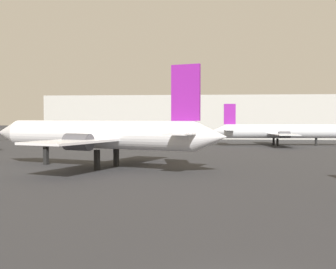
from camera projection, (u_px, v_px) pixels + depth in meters
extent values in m
cylinder|color=white|center=(98.00, 134.00, 50.12)|extent=(23.17, 10.89, 3.16)
cone|color=white|center=(8.00, 133.00, 55.82)|extent=(4.34, 4.15, 3.16)
cone|color=white|center=(211.00, 137.00, 44.43)|extent=(4.34, 4.15, 3.16)
cube|color=white|center=(107.00, 139.00, 49.64)|extent=(12.45, 23.27, 0.24)
cube|color=white|center=(190.00, 133.00, 45.36)|extent=(5.02, 8.60, 0.16)
cube|color=purple|center=(186.00, 93.00, 45.41)|extent=(3.07, 1.34, 5.78)
cylinder|color=#4C4C54|center=(78.00, 142.00, 46.00)|extent=(3.38, 2.67, 1.78)
cylinder|color=#4C4C54|center=(122.00, 138.00, 53.89)|extent=(3.38, 2.67, 1.78)
cube|color=black|center=(46.00, 156.00, 53.40)|extent=(0.63, 0.63, 2.20)
cube|color=black|center=(97.00, 160.00, 47.94)|extent=(0.63, 0.63, 2.20)
cube|color=black|center=(116.00, 157.00, 51.51)|extent=(0.63, 0.63, 2.20)
cylinder|color=silver|center=(281.00, 131.00, 89.61)|extent=(22.58, 5.23, 2.82)
cone|color=silver|center=(218.00, 131.00, 89.41)|extent=(3.39, 3.14, 2.82)
cube|color=silver|center=(276.00, 133.00, 89.61)|extent=(6.22, 21.00, 0.18)
cube|color=silver|center=(228.00, 130.00, 89.43)|extent=(2.45, 6.40, 0.12)
cube|color=purple|center=(230.00, 114.00, 89.32)|extent=(2.39, 0.48, 4.13)
cylinder|color=#4C4C54|center=(274.00, 133.00, 93.56)|extent=(2.36, 1.57, 1.34)
cylinder|color=#4C4C54|center=(284.00, 135.00, 85.70)|extent=(2.36, 1.57, 1.34)
cube|color=black|center=(316.00, 142.00, 89.81)|extent=(0.41, 0.41, 1.54)
cube|color=black|center=(274.00, 142.00, 91.17)|extent=(0.41, 0.41, 1.54)
cube|color=black|center=(277.00, 142.00, 88.19)|extent=(0.41, 0.41, 1.54)
cube|color=#B7B7B2|center=(219.00, 117.00, 129.49)|extent=(95.33, 27.97, 11.69)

